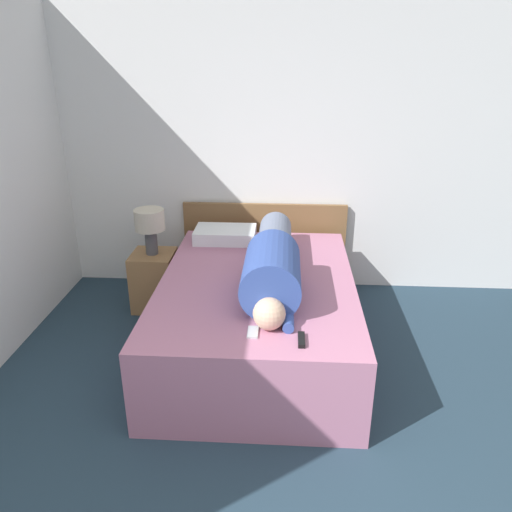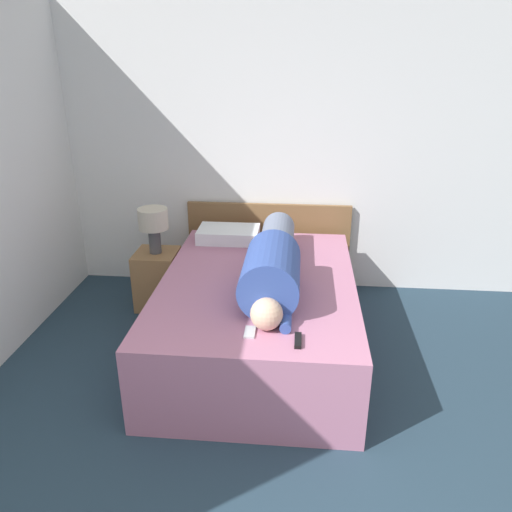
# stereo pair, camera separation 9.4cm
# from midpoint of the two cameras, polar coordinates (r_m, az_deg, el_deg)

# --- Properties ---
(wall_back) EXTENTS (5.06, 0.06, 2.60)m
(wall_back) POSITION_cam_midpoint_polar(r_m,az_deg,el_deg) (4.62, 2.99, 11.83)
(wall_back) COLOR white
(wall_back) RESTS_ON ground_plane
(bed) EXTENTS (1.42, 2.05, 0.59)m
(bed) POSITION_cam_midpoint_polar(r_m,az_deg,el_deg) (3.81, 0.93, -6.72)
(bed) COLOR #B2708E
(bed) RESTS_ON ground_plane
(headboard) EXTENTS (1.54, 0.04, 0.83)m
(headboard) POSITION_cam_midpoint_polar(r_m,az_deg,el_deg) (4.80, 1.99, 1.24)
(headboard) COLOR brown
(headboard) RESTS_ON ground_plane
(nightstand) EXTENTS (0.37, 0.37, 0.51)m
(nightstand) POSITION_cam_midpoint_polar(r_m,az_deg,el_deg) (4.54, -10.55, -2.61)
(nightstand) COLOR olive
(nightstand) RESTS_ON ground_plane
(table_lamp) EXTENTS (0.25, 0.25, 0.40)m
(table_lamp) POSITION_cam_midpoint_polar(r_m,az_deg,el_deg) (4.34, -11.04, 3.77)
(table_lamp) COLOR #4C4C51
(table_lamp) RESTS_ON nightstand
(person_lying) EXTENTS (0.39, 1.59, 0.39)m
(person_lying) POSITION_cam_midpoint_polar(r_m,az_deg,el_deg) (3.53, 2.72, -0.82)
(person_lying) COLOR #DBB293
(person_lying) RESTS_ON bed
(pillow_near_headboard) EXTENTS (0.53, 0.34, 0.11)m
(pillow_near_headboard) POSITION_cam_midpoint_polar(r_m,az_deg,el_deg) (4.41, -2.54, 2.49)
(pillow_near_headboard) COLOR white
(pillow_near_headboard) RESTS_ON bed
(tv_remote) EXTENTS (0.04, 0.15, 0.02)m
(tv_remote) POSITION_cam_midpoint_polar(r_m,az_deg,el_deg) (2.93, 5.75, -9.59)
(tv_remote) COLOR black
(tv_remote) RESTS_ON bed
(cell_phone) EXTENTS (0.06, 0.13, 0.01)m
(cell_phone) POSITION_cam_midpoint_polar(r_m,az_deg,el_deg) (3.01, 0.21, -8.69)
(cell_phone) COLOR #B2B7BC
(cell_phone) RESTS_ON bed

